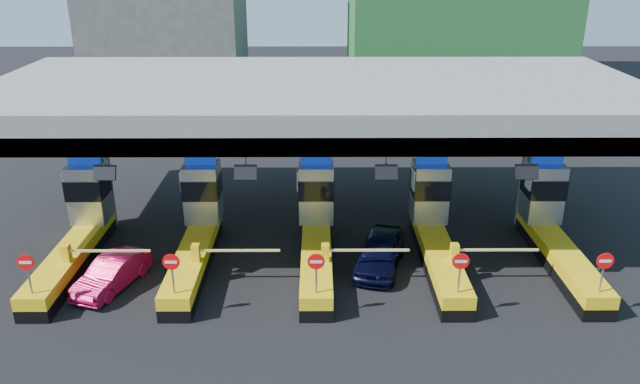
{
  "coord_description": "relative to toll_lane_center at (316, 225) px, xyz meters",
  "views": [
    {
      "loc": [
        0.04,
        -23.71,
        12.38
      ],
      "look_at": [
        0.16,
        0.0,
        3.0
      ],
      "focal_mm": 35.0,
      "sensor_mm": 36.0,
      "label": 1
    }
  ],
  "objects": [
    {
      "name": "toll_lane_center",
      "position": [
        0.0,
        0.0,
        0.0
      ],
      "size": [
        4.43,
        8.0,
        4.16
      ],
      "color": "black",
      "rests_on": "ground"
    },
    {
      "name": "toll_lane_right",
      "position": [
        5.0,
        0.0,
        0.0
      ],
      "size": [
        4.43,
        8.0,
        4.16
      ],
      "color": "black",
      "rests_on": "ground"
    },
    {
      "name": "ground",
      "position": [
        -0.0,
        -0.28,
        -1.4
      ],
      "size": [
        120.0,
        120.0,
        0.0
      ],
      "primitive_type": "plane",
      "color": "black",
      "rests_on": "ground"
    },
    {
      "name": "toll_lane_left",
      "position": [
        -5.0,
        0.0,
        0.0
      ],
      "size": [
        4.43,
        8.0,
        4.16
      ],
      "color": "black",
      "rests_on": "ground"
    },
    {
      "name": "toll_canopy",
      "position": [
        -0.0,
        2.59,
        4.74
      ],
      "size": [
        28.0,
        12.09,
        7.0
      ],
      "color": "slate",
      "rests_on": "ground"
    },
    {
      "name": "red_car",
      "position": [
        -7.9,
        -2.74,
        -0.79
      ],
      "size": [
        2.42,
        3.89,
        1.21
      ],
      "primitive_type": "imported",
      "rotation": [
        0.0,
        0.0,
        -0.34
      ],
      "color": "#A60C3A",
      "rests_on": "ground"
    },
    {
      "name": "toll_lane_far_left",
      "position": [
        -10.0,
        0.0,
        0.0
      ],
      "size": [
        4.43,
        8.0,
        4.16
      ],
      "color": "black",
      "rests_on": "ground"
    },
    {
      "name": "toll_lane_far_right",
      "position": [
        10.0,
        0.0,
        0.0
      ],
      "size": [
        4.43,
        8.0,
        4.16
      ],
      "color": "black",
      "rests_on": "ground"
    },
    {
      "name": "van",
      "position": [
        2.6,
        -1.21,
        -0.68
      ],
      "size": [
        2.69,
        4.49,
        1.43
      ],
      "primitive_type": "imported",
      "rotation": [
        0.0,
        0.0,
        -0.26
      ],
      "color": "black",
      "rests_on": "ground"
    }
  ]
}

